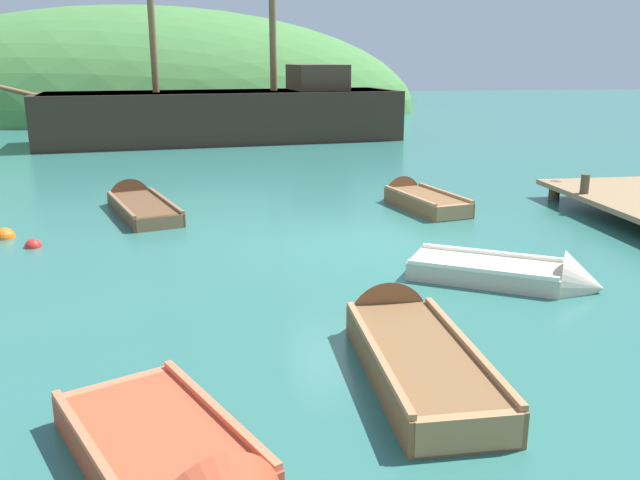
# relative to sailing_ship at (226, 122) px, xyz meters

# --- Properties ---
(ground_plane) EXTENTS (120.00, 120.00, 0.00)m
(ground_plane) POSITION_rel_sailing_ship_xyz_m (2.32, -17.28, -0.83)
(ground_plane) COLOR #2D6B60
(shore_hill) EXTENTS (36.99, 21.69, 13.53)m
(shore_hill) POSITION_rel_sailing_ship_xyz_m (-5.51, 16.56, -0.83)
(shore_hill) COLOR #477F3D
(shore_hill) RESTS_ON ground
(sailing_ship) EXTENTS (18.08, 6.22, 12.48)m
(sailing_ship) POSITION_rel_sailing_ship_xyz_m (0.00, 0.00, 0.00)
(sailing_ship) COLOR #38281E
(sailing_ship) RESTS_ON ground
(rowboat_outer_right) EXTENTS (3.16, 2.50, 1.07)m
(rowboat_outer_right) POSITION_rel_sailing_ship_xyz_m (4.49, -19.96, -0.74)
(rowboat_outer_right) COLOR beige
(rowboat_outer_right) RESTS_ON ground
(rowboat_center) EXTENTS (2.25, 4.01, 1.05)m
(rowboat_center) POSITION_rel_sailing_ship_xyz_m (-2.28, -13.49, -0.73)
(rowboat_center) COLOR brown
(rowboat_center) RESTS_ON ground
(rowboat_portside) EXTENTS (1.17, 3.71, 1.09)m
(rowboat_portside) POSITION_rel_sailing_ship_xyz_m (1.93, -22.43, -0.69)
(rowboat_portside) COLOR brown
(rowboat_portside) RESTS_ON ground
(rowboat_far) EXTENTS (1.71, 3.24, 1.00)m
(rowboat_far) POSITION_rel_sailing_ship_xyz_m (4.51, -14.01, -0.70)
(rowboat_far) COLOR brown
(rowboat_far) RESTS_ON ground
(buoy_orange) EXTENTS (0.43, 0.43, 0.43)m
(buoy_orange) POSITION_rel_sailing_ship_xyz_m (-4.66, -15.77, -0.83)
(buoy_orange) COLOR orange
(buoy_orange) RESTS_ON ground
(buoy_red) EXTENTS (0.32, 0.32, 0.32)m
(buoy_red) POSITION_rel_sailing_ship_xyz_m (-3.90, -16.56, -0.83)
(buoy_red) COLOR red
(buoy_red) RESTS_ON ground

